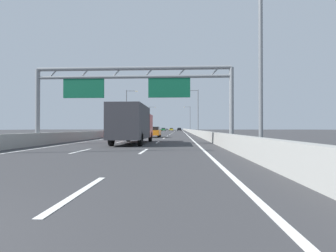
{
  "coord_description": "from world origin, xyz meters",
  "views": [
    {
      "loc": [
        3.84,
        -1.49,
        1.32
      ],
      "look_at": [
        0.65,
        65.54,
        1.88
      ],
      "focal_mm": 26.65,
      "sensor_mm": 36.0,
      "label": 1
    }
  ],
  "objects": [
    {
      "name": "lane_dash_left_5",
      "position": [
        -1.8,
        48.5,
        0.01
      ],
      "size": [
        0.16,
        3.0,
        0.01
      ],
      "primitive_type": "cube",
      "color": "white",
      "rests_on": "ground_plane"
    },
    {
      "name": "red_car",
      "position": [
        -3.47,
        32.57,
        0.73
      ],
      "size": [
        1.83,
        4.45,
        1.39
      ],
      "color": "red",
      "rests_on": "ground_plane"
    },
    {
      "name": "silver_car",
      "position": [
        -3.44,
        54.31,
        0.75
      ],
      "size": [
        1.86,
        4.61,
        1.46
      ],
      "color": "#A8ADB2",
      "rests_on": "ground_plane"
    },
    {
      "name": "lane_dash_right_17",
      "position": [
        1.8,
        156.5,
        0.01
      ],
      "size": [
        0.16,
        3.0,
        0.01
      ],
      "primitive_type": "cube",
      "color": "white",
      "rests_on": "ground_plane"
    },
    {
      "name": "edge_line_right",
      "position": [
        5.25,
        88.0,
        0.01
      ],
      "size": [
        0.16,
        176.0,
        0.01
      ],
      "primitive_type": "cube",
      "color": "white",
      "rests_on": "ground_plane"
    },
    {
      "name": "lane_dash_left_14",
      "position": [
        -1.8,
        129.5,
        0.01
      ],
      "size": [
        0.16,
        3.0,
        0.01
      ],
      "primitive_type": "cube",
      "color": "white",
      "rests_on": "ground_plane"
    },
    {
      "name": "lane_dash_left_7",
      "position": [
        -1.8,
        66.5,
        0.01
      ],
      "size": [
        0.16,
        3.0,
        0.01
      ],
      "primitive_type": "cube",
      "color": "white",
      "rests_on": "ground_plane"
    },
    {
      "name": "lane_dash_left_10",
      "position": [
        -1.8,
        93.5,
        0.01
      ],
      "size": [
        0.16,
        3.0,
        0.01
      ],
      "primitive_type": "cube",
      "color": "white",
      "rests_on": "ground_plane"
    },
    {
      "name": "lane_dash_left_1",
      "position": [
        -1.8,
        12.5,
        0.01
      ],
      "size": [
        0.16,
        3.0,
        0.01
      ],
      "primitive_type": "cube",
      "color": "white",
      "rests_on": "ground_plane"
    },
    {
      "name": "barrier_right",
      "position": [
        6.9,
        110.0,
        0.47
      ],
      "size": [
        0.45,
        220.0,
        0.95
      ],
      "color": "#9E9E99",
      "rests_on": "ground_plane"
    },
    {
      "name": "lane_dash_left_8",
      "position": [
        -1.8,
        75.5,
        0.01
      ],
      "size": [
        0.16,
        3.0,
        0.01
      ],
      "primitive_type": "cube",
      "color": "white",
      "rests_on": "ground_plane"
    },
    {
      "name": "blue_car",
      "position": [
        -3.84,
        79.06,
        0.75
      ],
      "size": [
        1.75,
        4.47,
        1.48
      ],
      "color": "#2347AD",
      "rests_on": "ground_plane"
    },
    {
      "name": "lane_dash_right_15",
      "position": [
        1.8,
        138.5,
        0.01
      ],
      "size": [
        0.16,
        3.0,
        0.01
      ],
      "primitive_type": "cube",
      "color": "white",
      "rests_on": "ground_plane"
    },
    {
      "name": "lane_dash_left_17",
      "position": [
        -1.8,
        156.5,
        0.01
      ],
      "size": [
        0.16,
        3.0,
        0.01
      ],
      "primitive_type": "cube",
      "color": "white",
      "rests_on": "ground_plane"
    },
    {
      "name": "lane_dash_right_0",
      "position": [
        1.8,
        3.5,
        0.01
      ],
      "size": [
        0.16,
        3.0,
        0.01
      ],
      "primitive_type": "cube",
      "color": "white",
      "rests_on": "ground_plane"
    },
    {
      "name": "lane_dash_left_6",
      "position": [
        -1.8,
        57.5,
        0.01
      ],
      "size": [
        0.16,
        3.0,
        0.01
      ],
      "primitive_type": "cube",
      "color": "white",
      "rests_on": "ground_plane"
    },
    {
      "name": "lane_dash_left_12",
      "position": [
        -1.8,
        111.5,
        0.01
      ],
      "size": [
        0.16,
        3.0,
        0.01
      ],
      "primitive_type": "cube",
      "color": "white",
      "rests_on": "ground_plane"
    },
    {
      "name": "lane_dash_right_7",
      "position": [
        1.8,
        66.5,
        0.01
      ],
      "size": [
        0.16,
        3.0,
        0.01
      ],
      "primitive_type": "cube",
      "color": "white",
      "rests_on": "ground_plane"
    },
    {
      "name": "lane_dash_left_13",
      "position": [
        -1.8,
        120.5,
        0.01
      ],
      "size": [
        0.16,
        3.0,
        0.01
      ],
      "primitive_type": "cube",
      "color": "white",
      "rests_on": "ground_plane"
    },
    {
      "name": "lane_dash_left_2",
      "position": [
        -1.8,
        21.5,
        0.01
      ],
      "size": [
        0.16,
        3.0,
        0.01
      ],
      "primitive_type": "cube",
      "color": "white",
      "rests_on": "ground_plane"
    },
    {
      "name": "streetlamp_right_near",
      "position": [
        7.47,
        10.58,
        5.4
      ],
      "size": [
        2.58,
        0.28,
        9.5
      ],
      "color": "slate",
      "rests_on": "ground_plane"
    },
    {
      "name": "box_truck",
      "position": [
        -0.12,
        19.2,
        1.71
      ],
      "size": [
        2.45,
        8.33,
        3.12
      ],
      "color": "#B21E19",
      "rests_on": "ground_plane"
    },
    {
      "name": "lane_dash_right_13",
      "position": [
        1.8,
        120.5,
        0.01
      ],
      "size": [
        0.16,
        3.0,
        0.01
      ],
      "primitive_type": "cube",
      "color": "white",
      "rests_on": "ground_plane"
    },
    {
      "name": "lane_dash_left_11",
      "position": [
        -1.8,
        102.5,
        0.01
      ],
      "size": [
        0.16,
        3.0,
        0.01
      ],
      "primitive_type": "cube",
      "color": "white",
      "rests_on": "ground_plane"
    },
    {
      "name": "lane_dash_left_9",
      "position": [
        -1.8,
        84.5,
        0.01
      ],
      "size": [
        0.16,
        3.0,
        0.01
      ],
      "primitive_type": "cube",
      "color": "white",
      "rests_on": "ground_plane"
    },
    {
      "name": "lane_dash_right_11",
      "position": [
        1.8,
        102.5,
        0.01
      ],
      "size": [
        0.16,
        3.0,
        0.01
      ],
      "primitive_type": "cube",
      "color": "white",
      "rests_on": "ground_plane"
    },
    {
      "name": "lane_dash_right_12",
      "position": [
        1.8,
        111.5,
        0.01
      ],
      "size": [
        0.16,
        3.0,
        0.01
      ],
      "primitive_type": "cube",
      "color": "white",
      "rests_on": "ground_plane"
    },
    {
      "name": "edge_line_left",
      "position": [
        -5.25,
        88.0,
        0.01
      ],
      "size": [
        0.16,
        176.0,
        0.01
      ],
      "primitive_type": "cube",
      "color": "white",
      "rests_on": "ground_plane"
    },
    {
      "name": "streetlamp_left_far",
      "position": [
        -7.47,
        92.92,
        5.4
      ],
      "size": [
        2.58,
        0.28,
        9.5
      ],
      "color": "slate",
      "rests_on": "ground_plane"
    },
    {
      "name": "lane_dash_right_8",
      "position": [
        1.8,
        75.5,
        0.01
      ],
      "size": [
        0.16,
        3.0,
        0.01
      ],
      "primitive_type": "cube",
      "color": "white",
      "rests_on": "ground_plane"
    },
    {
      "name": "barrier_left",
      "position": [
        -6.9,
        110.0,
        0.47
      ],
      "size": [
        0.45,
        220.0,
        0.95
      ],
      "color": "#9E9E99",
      "rests_on": "ground_plane"
    },
    {
      "name": "yellow_car",
      "position": [
        -0.2,
        117.27,
        0.72
      ],
      "size": [
        1.71,
        4.19,
        1.39
      ],
      "color": "yellow",
      "rests_on": "ground_plane"
    },
    {
      "name": "lane_dash_left_16",
      "position": [
        -1.8,
        147.5,
        0.01
      ],
      "size": [
        0.16,
        3.0,
        0.01
      ],
      "primitive_type": "cube",
      "color": "white",
      "rests_on": "ground_plane"
    },
    {
      "name": "lane_dash_right_4",
      "position": [
        1.8,
        39.5,
        0.01
      ],
      "size": [
        0.16,
        3.0,
        0.01
      ],
      "primitive_type": "cube",
      "color": "white",
      "rests_on": "ground_plane"
    },
    {
      "name": "lane_dash_right_2",
      "position": [
        1.8,
        21.5,
        0.01
      ],
      "size": [
        0.16,
        3.0,
        0.01
      ],
      "primitive_type": "cube",
      "color": "white",
      "rests_on": "ground_plane"
    },
    {
      "name": "lane_dash_right_14",
      "position": [
        1.8,
        129.5,
        0.01
      ],
      "size": [
        0.16,
        3.0,
        0.01
      ],
      "primitive_type": "cube",
      "color": "white",
      "rests_on": "ground_plane"
    },
    {
      "name": "streetlamp_left_mid",
      "position": [
        -7.47,
        51.75,
        5.4
      ],
      "size": [
        2.58,
        0.28,
        9.5
      ],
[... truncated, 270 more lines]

